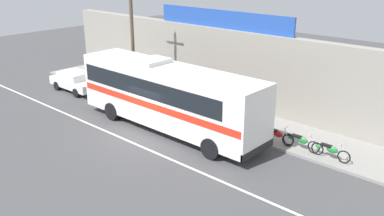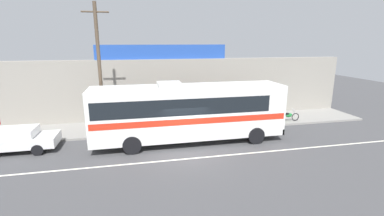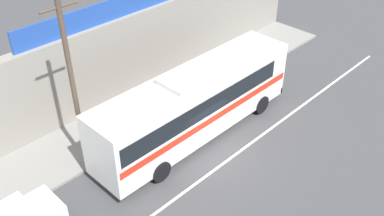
{
  "view_description": "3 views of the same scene",
  "coord_description": "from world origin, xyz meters",
  "px_view_note": "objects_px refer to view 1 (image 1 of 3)",
  "views": [
    {
      "loc": [
        15.48,
        -13.0,
        8.9
      ],
      "look_at": [
        1.18,
        2.82,
        1.12
      ],
      "focal_mm": 38.55,
      "sensor_mm": 36.0,
      "label": 1
    },
    {
      "loc": [
        -2.72,
        -13.94,
        6.13
      ],
      "look_at": [
        0.9,
        2.78,
        1.9
      ],
      "focal_mm": 25.21,
      "sensor_mm": 36.0,
      "label": 2
    },
    {
      "loc": [
        -12.26,
        -10.55,
        14.0
      ],
      "look_at": [
        0.9,
        2.38,
        1.13
      ],
      "focal_mm": 40.57,
      "sensor_mm": 36.0,
      "label": 3
    }
  ],
  "objects_px": {
    "intercity_bus": "(167,93)",
    "motorcycle_green": "(300,141)",
    "motorcycle_orange": "(330,150)",
    "parked_car": "(76,81)",
    "utility_pole": "(132,33)",
    "pedestrian_far_right": "(90,65)",
    "motorcycle_black": "(276,135)"
  },
  "relations": [
    {
      "from": "intercity_bus",
      "to": "motorcycle_green",
      "type": "bearing_deg",
      "value": 18.95
    },
    {
      "from": "intercity_bus",
      "to": "motorcycle_orange",
      "type": "relative_size",
      "value": 6.12
    },
    {
      "from": "intercity_bus",
      "to": "motorcycle_orange",
      "type": "xyz_separation_m",
      "value": [
        8.3,
        2.3,
        -1.5
      ]
    },
    {
      "from": "motorcycle_orange",
      "to": "parked_car",
      "type": "bearing_deg",
      "value": -174.49
    },
    {
      "from": "utility_pole",
      "to": "pedestrian_far_right",
      "type": "relative_size",
      "value": 5.18
    },
    {
      "from": "motorcycle_green",
      "to": "motorcycle_orange",
      "type": "bearing_deg",
      "value": -0.95
    },
    {
      "from": "intercity_bus",
      "to": "motorcycle_orange",
      "type": "bearing_deg",
      "value": 15.51
    },
    {
      "from": "utility_pole",
      "to": "motorcycle_black",
      "type": "xyz_separation_m",
      "value": [
        10.68,
        0.12,
        -3.86
      ]
    },
    {
      "from": "pedestrian_far_right",
      "to": "motorcycle_green",
      "type": "bearing_deg",
      "value": -2.83
    },
    {
      "from": "motorcycle_green",
      "to": "pedestrian_far_right",
      "type": "bearing_deg",
      "value": 177.17
    },
    {
      "from": "utility_pole",
      "to": "pedestrian_far_right",
      "type": "height_order",
      "value": "utility_pole"
    },
    {
      "from": "intercity_bus",
      "to": "utility_pole",
      "type": "xyz_separation_m",
      "value": [
        -5.18,
        2.08,
        2.36
      ]
    },
    {
      "from": "motorcycle_green",
      "to": "pedestrian_far_right",
      "type": "relative_size",
      "value": 1.22
    },
    {
      "from": "motorcycle_green",
      "to": "motorcycle_orange",
      "type": "xyz_separation_m",
      "value": [
        1.52,
        -0.03,
        0.0
      ]
    },
    {
      "from": "motorcycle_black",
      "to": "intercity_bus",
      "type": "bearing_deg",
      "value": -158.28
    },
    {
      "from": "utility_pole",
      "to": "pedestrian_far_right",
      "type": "xyz_separation_m",
      "value": [
        -6.67,
        1.17,
        -3.36
      ]
    },
    {
      "from": "intercity_bus",
      "to": "parked_car",
      "type": "bearing_deg",
      "value": 176.73
    },
    {
      "from": "intercity_bus",
      "to": "parked_car",
      "type": "relative_size",
      "value": 2.77
    },
    {
      "from": "utility_pole",
      "to": "pedestrian_far_right",
      "type": "distance_m",
      "value": 7.56
    },
    {
      "from": "motorcycle_green",
      "to": "motorcycle_black",
      "type": "distance_m",
      "value": 1.28
    },
    {
      "from": "intercity_bus",
      "to": "utility_pole",
      "type": "distance_m",
      "value": 6.06
    },
    {
      "from": "motorcycle_orange",
      "to": "pedestrian_far_right",
      "type": "xyz_separation_m",
      "value": [
        -20.15,
        0.95,
        0.5
      ]
    },
    {
      "from": "utility_pole",
      "to": "motorcycle_orange",
      "type": "bearing_deg",
      "value": 0.96
    },
    {
      "from": "motorcycle_black",
      "to": "motorcycle_green",
      "type": "bearing_deg",
      "value": 6.01
    },
    {
      "from": "intercity_bus",
      "to": "utility_pole",
      "type": "bearing_deg",
      "value": 158.13
    },
    {
      "from": "utility_pole",
      "to": "motorcycle_black",
      "type": "height_order",
      "value": "utility_pole"
    },
    {
      "from": "parked_car",
      "to": "motorcycle_black",
      "type": "xyz_separation_m",
      "value": [
        15.28,
        1.64,
        -0.17
      ]
    },
    {
      "from": "parked_car",
      "to": "motorcycle_black",
      "type": "height_order",
      "value": "parked_car"
    },
    {
      "from": "intercity_bus",
      "to": "motorcycle_green",
      "type": "relative_size",
      "value": 5.93
    },
    {
      "from": "utility_pole",
      "to": "motorcycle_green",
      "type": "height_order",
      "value": "utility_pole"
    },
    {
      "from": "motorcycle_green",
      "to": "motorcycle_orange",
      "type": "height_order",
      "value": "same"
    },
    {
      "from": "motorcycle_orange",
      "to": "utility_pole",
      "type": "bearing_deg",
      "value": -179.04
    }
  ]
}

